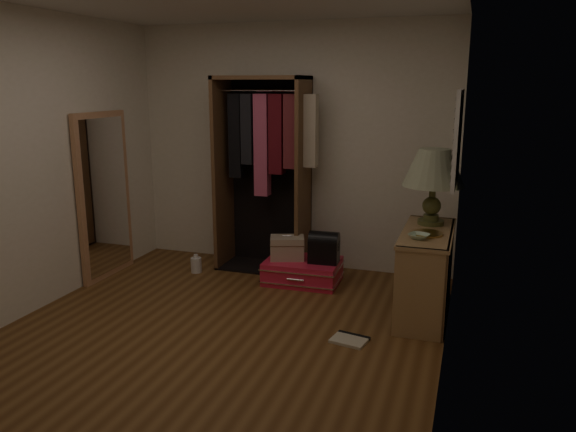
# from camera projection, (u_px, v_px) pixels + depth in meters

# --- Properties ---
(ground) EXTENTS (4.00, 4.00, 0.00)m
(ground) POSITION_uv_depth(u_px,v_px,m) (215.00, 336.00, 4.49)
(ground) COLOR brown
(ground) RESTS_ON ground
(room_walls) EXTENTS (3.52, 4.02, 2.60)m
(room_walls) POSITION_uv_depth(u_px,v_px,m) (221.00, 149.00, 4.16)
(room_walls) COLOR silver
(room_walls) RESTS_ON ground
(console_bookshelf) EXTENTS (0.42, 1.12, 0.75)m
(console_bookshelf) POSITION_uv_depth(u_px,v_px,m) (425.00, 270.00, 4.89)
(console_bookshelf) COLOR #9F784D
(console_bookshelf) RESTS_ON ground
(open_wardrobe) EXTENTS (1.08, 0.50, 2.05)m
(open_wardrobe) POSITION_uv_depth(u_px,v_px,m) (267.00, 156.00, 5.90)
(open_wardrobe) COLOR brown
(open_wardrobe) RESTS_ON ground
(floor_mirror) EXTENTS (0.06, 0.80, 1.70)m
(floor_mirror) POSITION_uv_depth(u_px,v_px,m) (104.00, 196.00, 5.74)
(floor_mirror) COLOR tan
(floor_mirror) RESTS_ON ground
(pink_suitcase) EXTENTS (0.78, 0.57, 0.23)m
(pink_suitcase) POSITION_uv_depth(u_px,v_px,m) (303.00, 271.00, 5.70)
(pink_suitcase) COLOR red
(pink_suitcase) RESTS_ON ground
(train_case) EXTENTS (0.40, 0.34, 0.25)m
(train_case) POSITION_uv_depth(u_px,v_px,m) (287.00, 248.00, 5.69)
(train_case) COLOR tan
(train_case) RESTS_ON pink_suitcase
(black_bag) EXTENTS (0.30, 0.21, 0.32)m
(black_bag) POSITION_uv_depth(u_px,v_px,m) (324.00, 247.00, 5.56)
(black_bag) COLOR black
(black_bag) RESTS_ON pink_suitcase
(table_lamp) EXTENTS (0.59, 0.59, 0.67)m
(table_lamp) POSITION_uv_depth(u_px,v_px,m) (434.00, 169.00, 4.89)
(table_lamp) COLOR #494F26
(table_lamp) RESTS_ON console_bookshelf
(brass_tray) EXTENTS (0.29, 0.29, 0.02)m
(brass_tray) POSITION_uv_depth(u_px,v_px,m) (427.00, 233.00, 4.66)
(brass_tray) COLOR #B18844
(brass_tray) RESTS_ON console_bookshelf
(ceramic_bowl) EXTENTS (0.21, 0.21, 0.04)m
(ceramic_bowl) POSITION_uv_depth(u_px,v_px,m) (419.00, 236.00, 4.53)
(ceramic_bowl) COLOR #B0D4B6
(ceramic_bowl) RESTS_ON console_bookshelf
(white_jug) EXTENTS (0.15, 0.15, 0.20)m
(white_jug) POSITION_uv_depth(u_px,v_px,m) (196.00, 265.00, 5.99)
(white_jug) COLOR silver
(white_jug) RESTS_ON ground
(floor_book) EXTENTS (0.31, 0.26, 0.03)m
(floor_book) POSITION_uv_depth(u_px,v_px,m) (350.00, 339.00, 4.42)
(floor_book) COLOR beige
(floor_book) RESTS_ON ground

